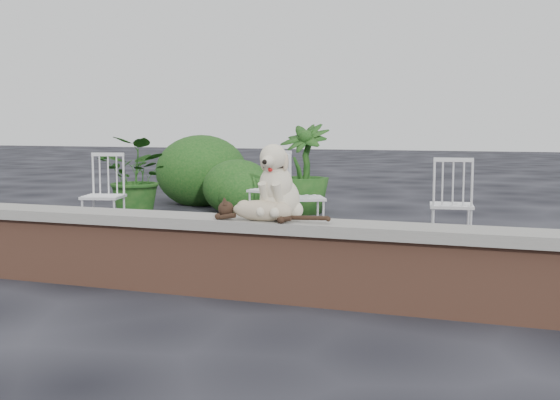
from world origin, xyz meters
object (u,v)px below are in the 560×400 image
(dog, at_px, (280,181))
(potted_plant_a, at_px, (138,177))
(chair_e, at_px, (305,197))
(chair_a, at_px, (103,195))
(chair_b, at_px, (270,189))
(potted_plant_b, at_px, (304,169))
(cat, at_px, (262,209))
(chair_c, at_px, (451,204))

(dog, distance_m, potted_plant_a, 4.90)
(chair_e, bearing_deg, chair_a, 79.35)
(chair_b, distance_m, potted_plant_b, 1.40)
(cat, relative_size, chair_b, 1.05)
(dog, height_order, chair_e, dog)
(dog, height_order, chair_a, dog)
(chair_b, bearing_deg, cat, -56.69)
(potted_plant_a, bearing_deg, chair_b, -7.71)
(potted_plant_b, bearing_deg, chair_e, -72.06)
(chair_e, relative_size, potted_plant_b, 0.74)
(dog, relative_size, chair_e, 0.59)
(dog, distance_m, chair_b, 3.57)
(chair_a, distance_m, potted_plant_a, 1.71)
(chair_c, xyz_separation_m, chair_e, (-1.60, 0.16, 0.00))
(chair_b, relative_size, chair_e, 1.00)
(chair_b, height_order, chair_e, same)
(dog, xyz_separation_m, chair_e, (-0.63, 2.57, -0.39))
(chair_a, height_order, potted_plant_b, potted_plant_b)
(chair_c, bearing_deg, potted_plant_a, -23.59)
(dog, height_order, potted_plant_b, potted_plant_b)
(cat, bearing_deg, potted_plant_b, 107.75)
(chair_a, xyz_separation_m, chair_e, (2.18, 0.62, 0.00))
(potted_plant_b, bearing_deg, chair_a, -118.73)
(chair_c, height_order, chair_b, same)
(chair_b, bearing_deg, chair_c, -7.65)
(chair_a, height_order, chair_b, same)
(chair_c, xyz_separation_m, chair_a, (-3.79, -0.46, 0.00))
(cat, bearing_deg, chair_a, 145.92)
(potted_plant_a, relative_size, potted_plant_b, 0.86)
(chair_c, xyz_separation_m, potted_plant_a, (-4.32, 1.16, 0.08))
(cat, xyz_separation_m, chair_e, (-0.55, 2.72, -0.19))
(dog, relative_size, chair_c, 0.59)
(dog, xyz_separation_m, chair_c, (0.97, 2.41, -0.39))
(chair_a, distance_m, potted_plant_b, 3.12)
(dog, xyz_separation_m, chair_b, (-1.32, 3.29, -0.39))
(dog, distance_m, chair_e, 2.67)
(cat, relative_size, potted_plant_a, 0.89)
(dog, xyz_separation_m, cat, (-0.08, -0.15, -0.19))
(cat, xyz_separation_m, chair_b, (-1.24, 3.44, -0.19))
(chair_b, xyz_separation_m, potted_plant_a, (-2.04, 0.28, 0.08))
(cat, relative_size, chair_e, 1.05)
(dog, distance_m, potted_plant_b, 4.87)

